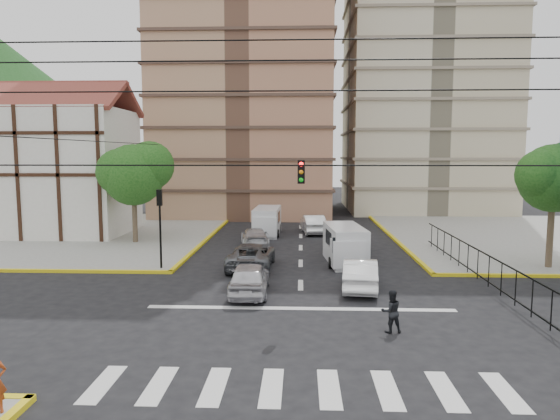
# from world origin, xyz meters

# --- Properties ---
(ground) EXTENTS (160.00, 160.00, 0.00)m
(ground) POSITION_xyz_m (0.00, 0.00, 0.00)
(ground) COLOR black
(ground) RESTS_ON ground
(sidewalk_nw) EXTENTS (26.00, 26.00, 0.15)m
(sidewalk_nw) POSITION_xyz_m (-20.00, 20.00, 0.07)
(sidewalk_nw) COLOR gray
(sidewalk_nw) RESTS_ON ground
(sidewalk_ne) EXTENTS (26.00, 26.00, 0.15)m
(sidewalk_ne) POSITION_xyz_m (20.00, 20.00, 0.07)
(sidewalk_ne) COLOR gray
(sidewalk_ne) RESTS_ON ground
(crosswalk_stripes) EXTENTS (12.00, 2.40, 0.01)m
(crosswalk_stripes) POSITION_xyz_m (0.00, -6.00, 0.01)
(crosswalk_stripes) COLOR silver
(crosswalk_stripes) RESTS_ON ground
(stop_line) EXTENTS (13.00, 0.40, 0.01)m
(stop_line) POSITION_xyz_m (0.00, 1.20, 0.01)
(stop_line) COLOR silver
(stop_line) RESTS_ON ground
(tudor_building) EXTENTS (10.80, 8.05, 12.23)m
(tudor_building) POSITION_xyz_m (-19.00, 20.00, 5.25)
(tudor_building) COLOR silver
(tudor_building) RESTS_ON ground
(park_fence) EXTENTS (0.10, 22.50, 1.66)m
(park_fence) POSITION_xyz_m (9.00, 4.50, 0.00)
(park_fence) COLOR black
(park_fence) RESTS_ON ground
(tree_park_c) EXTENTS (4.65, 3.80, 7.25)m
(tree_park_c) POSITION_xyz_m (14.09, 9.01, 5.34)
(tree_park_c) COLOR #473828
(tree_park_c) RESTS_ON ground
(tree_tudor) EXTENTS (5.39, 4.40, 7.43)m
(tree_tudor) POSITION_xyz_m (-11.90, 16.01, 5.22)
(tree_tudor) COLOR #473828
(tree_tudor) RESTS_ON ground
(traffic_light_nw) EXTENTS (0.28, 0.22, 4.40)m
(traffic_light_nw) POSITION_xyz_m (-7.80, 7.80, 3.11)
(traffic_light_nw) COLOR black
(traffic_light_nw) RESTS_ON ground
(traffic_light_hanging) EXTENTS (18.00, 9.12, 0.92)m
(traffic_light_hanging) POSITION_xyz_m (0.00, -2.04, 5.90)
(traffic_light_hanging) COLOR black
(traffic_light_hanging) RESTS_ON ground
(van_right_lane) EXTENTS (2.42, 5.11, 2.22)m
(van_right_lane) POSITION_xyz_m (2.63, 9.97, 1.08)
(van_right_lane) COLOR silver
(van_right_lane) RESTS_ON ground
(van_left_lane) EXTENTS (2.08, 4.93, 2.20)m
(van_left_lane) POSITION_xyz_m (-2.72, 20.34, 1.07)
(van_left_lane) COLOR silver
(van_left_lane) RESTS_ON ground
(car_silver_front_left) EXTENTS (1.89, 4.48, 1.51)m
(car_silver_front_left) POSITION_xyz_m (-2.39, 3.32, 0.76)
(car_silver_front_left) COLOR silver
(car_silver_front_left) RESTS_ON ground
(car_white_front_right) EXTENTS (2.08, 4.69, 1.50)m
(car_white_front_right) POSITION_xyz_m (2.87, 4.41, 0.75)
(car_white_front_right) COLOR white
(car_white_front_right) RESTS_ON ground
(car_grey_mid_left) EXTENTS (2.54, 5.27, 1.45)m
(car_grey_mid_left) POSITION_xyz_m (-2.81, 8.64, 0.72)
(car_grey_mid_left) COLOR slate
(car_grey_mid_left) RESTS_ON ground
(car_silver_rear_left) EXTENTS (2.49, 4.76, 1.32)m
(car_silver_rear_left) POSITION_xyz_m (-3.26, 15.45, 0.66)
(car_silver_rear_left) COLOR silver
(car_silver_rear_left) RESTS_ON ground
(car_darkgrey_mid_right) EXTENTS (2.35, 4.52, 1.47)m
(car_darkgrey_mid_right) POSITION_xyz_m (3.30, 15.32, 0.73)
(car_darkgrey_mid_right) COLOR #252527
(car_darkgrey_mid_right) RESTS_ON ground
(car_white_rear_right) EXTENTS (2.15, 4.83, 1.54)m
(car_white_rear_right) POSITION_xyz_m (1.01, 21.48, 0.77)
(car_white_rear_right) COLOR white
(car_white_rear_right) RESTS_ON ground
(pedestrian_crosswalk) EXTENTS (0.87, 0.74, 1.58)m
(pedestrian_crosswalk) POSITION_xyz_m (3.30, -1.48, 0.79)
(pedestrian_crosswalk) COLOR black
(pedestrian_crosswalk) RESTS_ON ground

